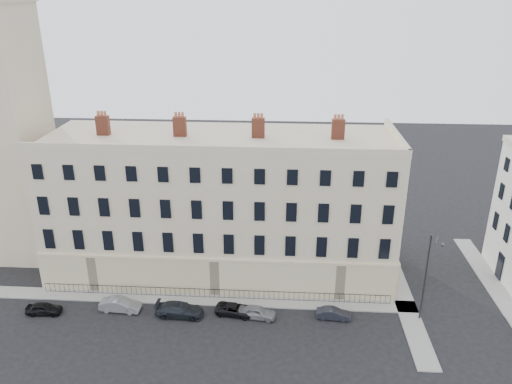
# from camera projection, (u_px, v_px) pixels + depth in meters

# --- Properties ---
(ground) EXTENTS (160.00, 160.00, 0.00)m
(ground) POSITION_uv_depth(u_px,v_px,m) (272.00, 335.00, 45.01)
(ground) COLOR black
(ground) RESTS_ON ground
(terrace) EXTENTS (36.22, 12.22, 17.00)m
(terrace) POSITION_uv_depth(u_px,v_px,m) (221.00, 204.00, 53.64)
(terrace) COLOR beige
(terrace) RESTS_ON ground
(pavement_terrace) EXTENTS (48.00, 2.00, 0.12)m
(pavement_terrace) POSITION_uv_depth(u_px,v_px,m) (175.00, 298.00, 50.21)
(pavement_terrace) COLOR gray
(pavement_terrace) RESTS_ON ground
(pavement_east_return) EXTENTS (2.00, 24.00, 0.12)m
(pavement_east_return) POSITION_uv_depth(u_px,v_px,m) (400.00, 290.00, 51.62)
(pavement_east_return) COLOR gray
(pavement_east_return) RESTS_ON ground
(pavement_adjacent) EXTENTS (2.00, 20.00, 0.12)m
(pavement_adjacent) POSITION_uv_depth(u_px,v_px,m) (492.00, 283.00, 52.88)
(pavement_adjacent) COLOR gray
(pavement_adjacent) RESTS_ON ground
(railings) EXTENTS (35.00, 0.04, 0.96)m
(railings) POSITION_uv_depth(u_px,v_px,m) (214.00, 293.00, 50.16)
(railings) COLOR black
(railings) RESTS_ON ground
(car_a) EXTENTS (3.42, 1.54, 1.14)m
(car_a) POSITION_uv_depth(u_px,v_px,m) (44.00, 308.00, 47.75)
(car_a) COLOR black
(car_a) RESTS_ON ground
(car_b) EXTENTS (4.02, 1.62, 1.30)m
(car_b) POSITION_uv_depth(u_px,v_px,m) (120.00, 305.00, 48.18)
(car_b) COLOR slate
(car_b) RESTS_ON ground
(car_c) EXTENTS (4.67, 2.06, 1.33)m
(car_c) POSITION_uv_depth(u_px,v_px,m) (180.00, 310.00, 47.42)
(car_c) COLOR black
(car_c) RESTS_ON ground
(car_d) EXTENTS (4.03, 2.32, 1.06)m
(car_d) POSITION_uv_depth(u_px,v_px,m) (235.00, 310.00, 47.67)
(car_d) COLOR black
(car_d) RESTS_ON ground
(car_e) EXTENTS (3.72, 1.92, 1.21)m
(car_e) POSITION_uv_depth(u_px,v_px,m) (257.00, 312.00, 47.16)
(car_e) COLOR gray
(car_e) RESTS_ON ground
(car_f) EXTENTS (3.29, 1.35, 1.06)m
(car_f) POSITION_uv_depth(u_px,v_px,m) (333.00, 314.00, 47.06)
(car_f) COLOR #22232E
(car_f) RESTS_ON ground
(streetlamp) EXTENTS (0.87, 1.83, 8.90)m
(streetlamp) POSITION_uv_depth(u_px,v_px,m) (427.00, 275.00, 45.20)
(streetlamp) COLOR #2F2E33
(streetlamp) RESTS_ON ground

